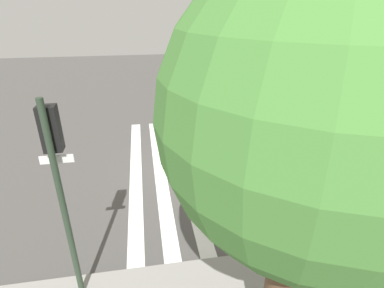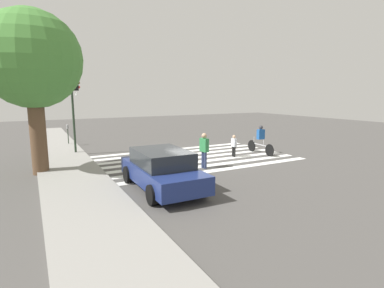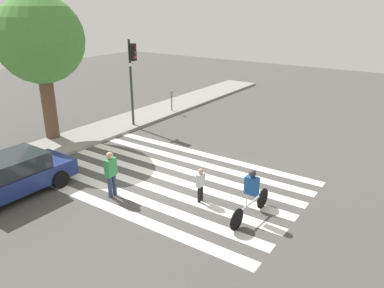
{
  "view_description": "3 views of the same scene",
  "coord_description": "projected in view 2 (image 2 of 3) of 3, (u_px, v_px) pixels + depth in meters",
  "views": [
    {
      "loc": [
        2.33,
        10.44,
        5.93
      ],
      "look_at": [
        0.56,
        0.02,
        0.98
      ],
      "focal_mm": 28.0,
      "sensor_mm": 36.0,
      "label": 1
    },
    {
      "loc": [
        -13.64,
        7.57,
        3.33
      ],
      "look_at": [
        -0.88,
        0.66,
        0.92
      ],
      "focal_mm": 28.0,
      "sensor_mm": 36.0,
      "label": 2
    },
    {
      "loc": [
        -10.05,
        -7.99,
        6.16
      ],
      "look_at": [
        0.63,
        -0.64,
        1.33
      ],
      "focal_mm": 35.0,
      "sensor_mm": 36.0,
      "label": 3
    }
  ],
  "objects": [
    {
      "name": "crosswalk_stripes",
      "position": [
        195.0,
        158.0,
        15.93
      ],
      "size": [
        6.03,
        10.0,
        0.01
      ],
      "color": "white",
      "rests_on": "ground_plane"
    },
    {
      "name": "pedestrian_child_with_backpack",
      "position": [
        204.0,
        148.0,
        13.55
      ],
      "size": [
        0.47,
        0.26,
        1.62
      ],
      "rotation": [
        0.0,
        0.0,
        0.13
      ],
      "color": "navy",
      "rests_on": "ground_plane"
    },
    {
      "name": "cyclist_mid_street",
      "position": [
        261.0,
        139.0,
        16.88
      ],
      "size": [
        2.27,
        0.41,
        1.62
      ],
      "rotation": [
        0.0,
        0.0,
        -0.05
      ],
      "color": "black",
      "rests_on": "ground_plane"
    },
    {
      "name": "sidewalk_curb",
      "position": [
        69.0,
        170.0,
        12.99
      ],
      "size": [
        36.0,
        2.5,
        0.14
      ],
      "color": "gray",
      "rests_on": "ground_plane"
    },
    {
      "name": "ground_plane",
      "position": [
        195.0,
        158.0,
        15.93
      ],
      "size": [
        60.0,
        60.0,
        0.0
      ],
      "primitive_type": "plane",
      "color": "#4C4947"
    },
    {
      "name": "pedestrian_adult_yellow_jacket",
      "position": [
        234.0,
        145.0,
        16.06
      ],
      "size": [
        0.33,
        0.18,
        1.19
      ],
      "rotation": [
        0.0,
        0.0,
        3.11
      ],
      "color": "black",
      "rests_on": "ground_plane"
    },
    {
      "name": "parking_meter",
      "position": [
        68.0,
        130.0,
        19.57
      ],
      "size": [
        0.15,
        0.15,
        1.4
      ],
      "color": "#283828",
      "rests_on": "ground_plane"
    },
    {
      "name": "street_tree",
      "position": [
        32.0,
        61.0,
        11.97
      ],
      "size": [
        3.93,
        3.93,
        6.69
      ],
      "color": "brown",
      "rests_on": "ground_plane"
    },
    {
      "name": "car_parked_dark_suv",
      "position": [
        162.0,
        169.0,
        10.56
      ],
      "size": [
        4.28,
        1.96,
        1.41
      ],
      "rotation": [
        0.0,
        0.0,
        -0.01
      ],
      "color": "navy",
      "rests_on": "ground_plane"
    },
    {
      "name": "traffic_light",
      "position": [
        75.0,
        97.0,
        16.33
      ],
      "size": [
        0.6,
        0.5,
        4.58
      ],
      "color": "#283828",
      "rests_on": "ground_plane"
    }
  ]
}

